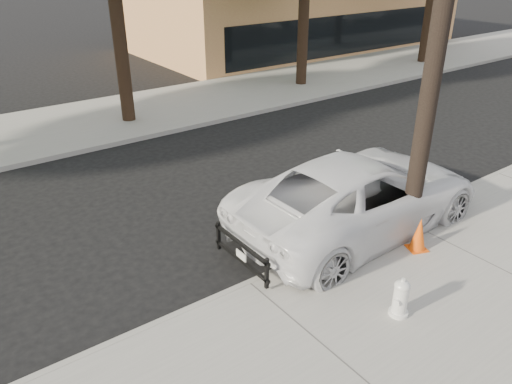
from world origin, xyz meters
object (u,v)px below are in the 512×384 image
(utility_pole, at_px, (444,0))
(traffic_cone, at_px, (419,234))
(fire_hydrant, at_px, (400,298))
(police_cruiser, at_px, (359,194))

(utility_pole, relative_size, traffic_cone, 13.12)
(utility_pole, xyz_separation_m, fire_hydrant, (-2.14, -1.53, -4.23))
(utility_pole, relative_size, police_cruiser, 1.54)
(police_cruiser, relative_size, fire_hydrant, 8.93)
(police_cruiser, bearing_deg, traffic_cone, -175.08)
(utility_pole, xyz_separation_m, traffic_cone, (-0.31, -0.47, -4.22))
(utility_pole, relative_size, fire_hydrant, 13.76)
(police_cruiser, height_order, fire_hydrant, police_cruiser)
(utility_pole, bearing_deg, fire_hydrant, -144.54)
(fire_hydrant, bearing_deg, police_cruiser, 40.92)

